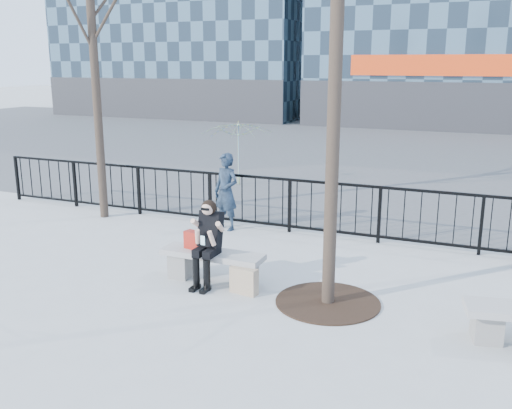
% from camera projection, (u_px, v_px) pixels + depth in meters
% --- Properties ---
extents(ground, '(120.00, 120.00, 0.00)m').
position_uv_depth(ground, '(213.00, 281.00, 8.97)').
color(ground, '#A6A6A1').
rests_on(ground, ground).
extents(street_surface, '(60.00, 23.00, 0.01)m').
position_uv_depth(street_surface, '(388.00, 150.00, 22.36)').
color(street_surface, '#474747').
rests_on(street_surface, ground).
extents(railing, '(14.00, 0.06, 1.10)m').
position_uv_depth(railing, '(280.00, 204.00, 11.51)').
color(railing, black).
rests_on(railing, ground).
extents(tree_grate, '(1.50, 1.50, 0.02)m').
position_uv_depth(tree_grate, '(328.00, 302.00, 8.16)').
color(tree_grate, black).
rests_on(tree_grate, ground).
extents(bench_main, '(1.65, 0.46, 0.49)m').
position_uv_depth(bench_main, '(212.00, 263.00, 8.90)').
color(bench_main, slate).
rests_on(bench_main, ground).
extents(seated_woman, '(0.50, 0.64, 1.34)m').
position_uv_depth(seated_woman, '(207.00, 243.00, 8.66)').
color(seated_woman, black).
rests_on(seated_woman, ground).
extents(handbag, '(0.37, 0.23, 0.28)m').
position_uv_depth(handbag, '(195.00, 240.00, 8.95)').
color(handbag, '#A91F14').
rests_on(handbag, bench_main).
extents(shopping_bag, '(0.44, 0.22, 0.40)m').
position_uv_depth(shopping_bag, '(244.00, 281.00, 8.45)').
color(shopping_bag, '#C6B28C').
rests_on(shopping_bag, ground).
extents(standing_man, '(0.66, 0.52, 1.58)m').
position_uv_depth(standing_man, '(226.00, 192.00, 11.58)').
color(standing_man, black).
rests_on(standing_man, ground).
extents(vendor_umbrella, '(2.39, 2.41, 1.79)m').
position_uv_depth(vendor_umbrella, '(237.00, 153.00, 15.77)').
color(vendor_umbrella, yellow).
rests_on(vendor_umbrella, ground).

